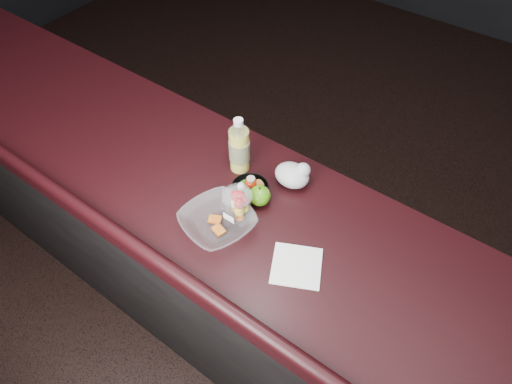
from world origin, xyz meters
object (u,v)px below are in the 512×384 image
lemonade_bottle (239,149)px  snack_bowl (250,189)px  green_apple (260,196)px  fruit_cup (238,204)px  takeout_bowl (218,222)px

lemonade_bottle → snack_bowl: (0.11, -0.09, -0.08)m
green_apple → snack_bowl: size_ratio=0.46×
fruit_cup → lemonade_bottle: bearing=125.9°
lemonade_bottle → takeout_bowl: size_ratio=0.81×
snack_bowl → takeout_bowl: size_ratio=0.61×
lemonade_bottle → fruit_cup: lemonade_bottle is taller
fruit_cup → takeout_bowl: size_ratio=0.50×
snack_bowl → green_apple: bearing=-12.3°
lemonade_bottle → takeout_bowl: (0.11, -0.28, -0.07)m
snack_bowl → lemonade_bottle: bearing=142.1°
green_apple → takeout_bowl: 0.18m
lemonade_bottle → green_apple: lemonade_bottle is taller
fruit_cup → snack_bowl: bearing=106.2°
lemonade_bottle → fruit_cup: 0.25m
snack_bowl → takeout_bowl: 0.19m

